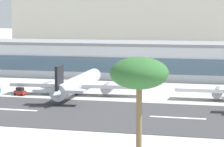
% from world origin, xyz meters
% --- Properties ---
extents(ground_plane, '(1400.00, 1400.00, 0.00)m').
position_xyz_m(ground_plane, '(0.00, 0.00, 0.00)').
color(ground_plane, '#B2AFA8').
extents(runway_strip, '(800.00, 35.79, 0.08)m').
position_xyz_m(runway_strip, '(0.00, 0.02, 0.04)').
color(runway_strip, '#38383A').
rests_on(runway_strip, ground_plane).
extents(runway_centreline_dash_4, '(12.00, 1.20, 0.01)m').
position_xyz_m(runway_centreline_dash_4, '(0.11, 0.02, 0.09)').
color(runway_centreline_dash_4, white).
rests_on(runway_centreline_dash_4, runway_strip).
extents(runway_centreline_dash_5, '(12.00, 1.20, 0.01)m').
position_xyz_m(runway_centreline_dash_5, '(38.32, 0.02, 0.09)').
color(runway_centreline_dash_5, white).
rests_on(runway_centreline_dash_5, runway_strip).
extents(terminal_building, '(149.69, 27.16, 12.29)m').
position_xyz_m(terminal_building, '(6.02, 75.41, 6.15)').
color(terminal_building, silver).
rests_on(terminal_building, ground_plane).
extents(distant_hotel_block, '(149.90, 28.60, 40.01)m').
position_xyz_m(distant_hotel_block, '(-16.62, 206.40, 20.01)').
color(distant_hotel_block, beige).
rests_on(distant_hotel_block, ground_plane).
extents(airliner_black_tail_gate_1, '(37.28, 46.63, 9.74)m').
position_xyz_m(airliner_black_tail_gate_1, '(6.83, 25.80, 3.10)').
color(airliner_black_tail_gate_1, silver).
rests_on(airliner_black_tail_gate_1, ground_plane).
extents(service_baggage_tug_1, '(3.49, 2.50, 2.20)m').
position_xyz_m(service_baggage_tug_1, '(-8.10, 21.71, 1.05)').
color(service_baggage_tug_1, '#B2231E').
rests_on(service_baggage_tug_1, ground_plane).
extents(palm_tree_1, '(7.39, 7.39, 16.63)m').
position_xyz_m(palm_tree_1, '(40.42, -47.95, 14.35)').
color(palm_tree_1, brown).
rests_on(palm_tree_1, ground_plane).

